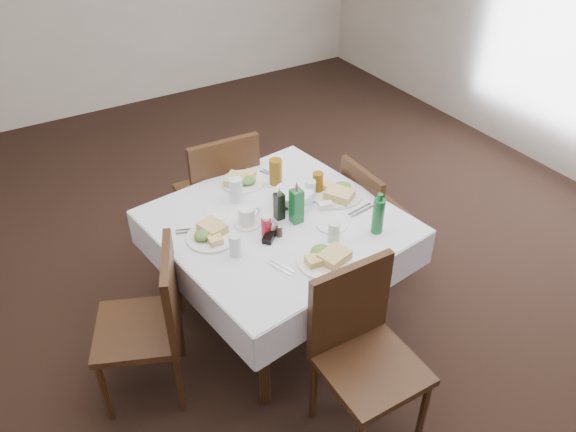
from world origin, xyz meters
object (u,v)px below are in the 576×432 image
object	(u,v)px
chair_north	(221,190)
oil_cruet_dark	(279,205)
chair_west	(154,317)
water_e	(310,190)
chair_east	(371,214)
water_n	(236,190)
water_w	(235,245)
bread_basket	(294,197)
coffee_mug	(247,217)
oil_cruet_green	(296,205)
ketchup_bottle	(266,226)
water_s	(334,232)
chair_south	(361,344)
dining_table	(278,232)
green_bottle	(378,215)

from	to	relation	value
chair_north	oil_cruet_dark	distance (m)	0.77
chair_west	water_e	xyz separation A→B (m)	(1.08, 0.21, 0.30)
oil_cruet_dark	chair_east	bearing A→B (deg)	3.70
water_n	water_w	bearing A→B (deg)	-117.27
chair_west	water_w	distance (m)	0.56
chair_east	water_n	bearing A→B (deg)	164.12
water_n	water_e	bearing A→B (deg)	-28.10
bread_basket	coffee_mug	size ratio (longest dim) A/B	1.51
oil_cruet_green	ketchup_bottle	size ratio (longest dim) A/B	2.19
ketchup_bottle	water_s	bearing A→B (deg)	-39.83
water_n	water_s	world-z (taller)	water_n
chair_south	water_s	distance (m)	0.60
water_w	oil_cruet_green	bearing A→B (deg)	11.19
water_w	dining_table	bearing A→B (deg)	23.38
water_s	water_e	xyz separation A→B (m)	(0.12, 0.41, -0.00)
coffee_mug	water_s	bearing A→B (deg)	-49.00
chair_north	water_n	bearing A→B (deg)	-101.08
ketchup_bottle	coffee_mug	size ratio (longest dim) A/B	0.73
water_w	green_bottle	bearing A→B (deg)	-16.71
water_n	water_w	xyz separation A→B (m)	(-0.23, -0.44, -0.01)
chair_south	coffee_mug	size ratio (longest dim) A/B	5.83
chair_south	oil_cruet_dark	bearing A→B (deg)	87.52
chair_north	chair_east	xyz separation A→B (m)	(0.76, -0.67, -0.07)
chair_north	water_w	size ratio (longest dim) A/B	8.19
chair_north	water_s	world-z (taller)	chair_north
chair_west	water_n	size ratio (longest dim) A/B	6.40
dining_table	oil_cruet_green	xyz separation A→B (m)	(0.08, -0.06, 0.20)
chair_east	oil_cruet_dark	bearing A→B (deg)	-176.30
bread_basket	coffee_mug	distance (m)	0.33
bread_basket	water_w	bearing A→B (deg)	-153.56
chair_south	water_e	world-z (taller)	chair_south
bread_basket	oil_cruet_green	world-z (taller)	oil_cruet_green
chair_west	water_e	distance (m)	1.14
water_w	water_n	bearing A→B (deg)	62.73
chair_east	oil_cruet_green	xyz separation A→B (m)	(-0.65, -0.12, 0.38)
chair_west	water_w	size ratio (longest dim) A/B	7.60
chair_north	chair_south	bearing A→B (deg)	-89.85
oil_cruet_green	green_bottle	size ratio (longest dim) A/B	1.07
chair_north	ketchup_bottle	distance (m)	0.85
chair_east	water_w	bearing A→B (deg)	-169.22
dining_table	chair_south	xyz separation A→B (m)	(-0.02, -0.82, -0.13)
chair_east	water_e	bearing A→B (deg)	175.62
water_w	ketchup_bottle	bearing A→B (deg)	16.01
oil_cruet_green	chair_east	bearing A→B (deg)	10.52
chair_east	oil_cruet_green	distance (m)	0.76
oil_cruet_dark	water_s	bearing A→B (deg)	-66.73
chair_west	green_bottle	xyz separation A→B (m)	(1.21, -0.26, 0.35)
water_n	coffee_mug	size ratio (longest dim) A/B	0.88
chair_south	water_w	world-z (taller)	chair_south
chair_east	coffee_mug	xyz separation A→B (m)	(-0.90, -0.00, 0.32)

